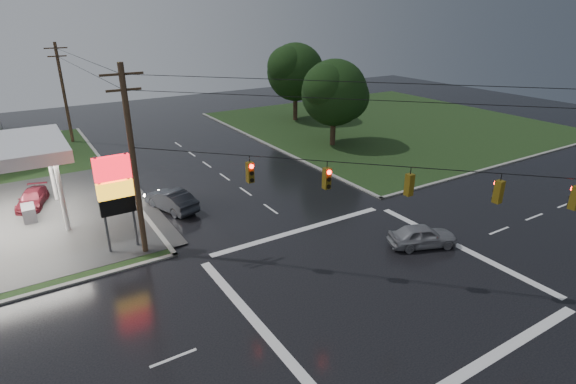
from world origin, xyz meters
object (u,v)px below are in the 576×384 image
utility_pole_nw (133,161)px  tree_ne_near (335,93)px  car_crossing (422,236)px  car_pump (32,199)px  utility_pole_n (64,92)px  pylon_sign (115,188)px  car_north (171,200)px  tree_ne_far (297,72)px

utility_pole_nw → tree_ne_near: size_ratio=1.22×
car_crossing → car_pump: bearing=67.1°
utility_pole_nw → car_pump: size_ratio=2.71×
utility_pole_nw → car_crossing: 17.48m
utility_pole_n → tree_ne_near: 28.55m
car_pump → utility_pole_nw: bearing=-48.4°
pylon_sign → tree_ne_near: tree_ne_near is taller
car_pump → car_crossing: bearing=-27.5°
car_north → car_pump: bearing=-51.9°
car_north → car_pump: car_north is taller
pylon_sign → tree_ne_far: 36.35m
tree_ne_near → utility_pole_n: bearing=145.9°
utility_pole_n → tree_ne_near: utility_pole_n is taller
pylon_sign → car_crossing: (15.58, -9.22, -3.31)m
pylon_sign → utility_pole_n: bearing=87.9°
car_pump → car_north: bearing=-18.6°
car_north → car_crossing: 17.47m
utility_pole_nw → tree_ne_far: (26.65, 24.49, 0.46)m
utility_pole_n → tree_ne_far: (26.65, -4.01, 0.71)m
tree_ne_far → car_north: size_ratio=2.11×
pylon_sign → car_pump: 11.58m
tree_ne_far → car_north: (-23.28, -19.33, -5.42)m
utility_pole_nw → car_north: utility_pole_nw is taller
pylon_sign → tree_ne_near: bearing=25.0°
tree_ne_near → car_pump: (-28.75, -1.22, -4.97)m
tree_ne_near → car_crossing: tree_ne_near is taller
car_crossing → utility_pole_nw: bearing=82.4°
utility_pole_n → tree_ne_far: bearing=-8.5°
pylon_sign → car_north: 6.85m
utility_pole_nw → car_north: size_ratio=2.37×
tree_ne_near → car_pump: bearing=-177.6°
tree_ne_far → car_crossing: tree_ne_far is taller
car_pump → tree_ne_far: bearing=39.8°
tree_ne_near → tree_ne_far: size_ratio=0.92×
tree_ne_near → car_pump: 29.20m
tree_ne_near → car_pump: tree_ne_near is taller
tree_ne_far → car_crossing: (-12.07, -32.72, -5.48)m
utility_pole_nw → car_crossing: size_ratio=2.67×
utility_pole_n → car_pump: 18.62m
car_north → utility_pole_nw: bearing=40.8°
tree_ne_near → car_north: (-20.27, -7.33, -4.80)m
car_north → car_pump: 10.45m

